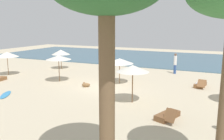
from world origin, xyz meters
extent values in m
plane|color=beige|center=(0.00, 0.00, 0.00)|extent=(60.00, 60.00, 0.00)
cube|color=#3D6075|center=(0.00, 17.00, 0.03)|extent=(48.00, 16.00, 0.06)
cylinder|color=brown|center=(3.17, -2.49, 1.11)|extent=(0.06, 0.06, 2.22)
cone|color=silver|center=(3.17, -2.49, 2.08)|extent=(1.94, 1.94, 0.39)
cylinder|color=brown|center=(-4.09, 0.09, 1.05)|extent=(0.06, 0.06, 2.11)
cone|color=silver|center=(-4.09, 0.09, 1.99)|extent=(2.03, 2.03, 0.34)
cylinder|color=brown|center=(-7.42, 4.86, 0.98)|extent=(0.05, 0.05, 1.97)
cone|color=silver|center=(-7.42, 4.86, 1.77)|extent=(1.92, 1.92, 0.49)
cylinder|color=olive|center=(0.65, 1.55, 0.97)|extent=(0.06, 0.06, 1.95)
cone|color=silver|center=(0.65, 1.55, 1.80)|extent=(2.17, 2.17, 0.39)
cylinder|color=brown|center=(-9.92, 0.17, 1.05)|extent=(0.05, 0.05, 2.10)
cone|color=silver|center=(-9.92, 0.17, 1.93)|extent=(2.06, 2.06, 0.45)
cube|color=brown|center=(6.58, 3.15, 0.14)|extent=(0.85, 1.58, 0.28)
cube|color=brown|center=(6.70, 2.46, 0.41)|extent=(0.65, 0.60, 0.51)
cube|color=white|center=(6.58, 3.15, 0.30)|extent=(0.69, 1.12, 0.03)
cube|color=brown|center=(5.58, -4.06, 0.14)|extent=(1.09, 1.62, 0.28)
cube|color=brown|center=(5.83, -4.72, 0.43)|extent=(0.69, 0.62, 0.56)
cylinder|color=#2D4C8C|center=(3.98, 7.25, 0.42)|extent=(0.30, 0.30, 0.84)
cylinder|color=white|center=(3.98, 7.25, 1.28)|extent=(0.36, 0.36, 0.88)
sphere|color=brown|center=(3.98, 7.25, 1.83)|extent=(0.24, 0.24, 0.24)
cylinder|color=brown|center=(5.02, -9.80, 2.55)|extent=(0.43, 0.43, 5.09)
cube|color=olive|center=(-1.20, -0.53, 0.02)|extent=(0.42, 0.35, 0.04)
ellipsoid|color=olive|center=(-1.20, -0.53, 0.17)|extent=(0.68, 0.54, 0.28)
sphere|color=olive|center=(-1.44, -0.40, 0.22)|extent=(0.19, 0.19, 0.19)
ellipsoid|color=#338CCC|center=(-4.99, -4.54, 0.04)|extent=(1.41, 1.79, 0.07)
camera|label=1|loc=(7.67, -15.25, 4.57)|focal=37.76mm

